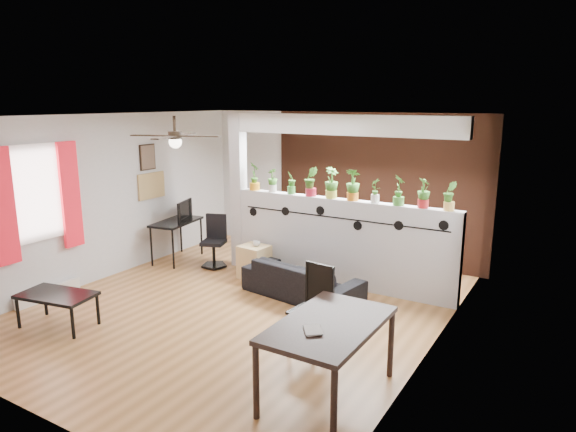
{
  "coord_description": "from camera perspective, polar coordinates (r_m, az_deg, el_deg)",
  "views": [
    {
      "loc": [
        3.98,
        -5.39,
        2.79
      ],
      "look_at": [
        0.4,
        0.6,
        1.22
      ],
      "focal_mm": 32.0,
      "sensor_mm": 36.0,
      "label": 1
    }
  ],
  "objects": [
    {
      "name": "coffee_table",
      "position": [
        7.12,
        -24.31,
        -8.21
      ],
      "size": [
        1.02,
        0.69,
        0.44
      ],
      "color": "black",
      "rests_on": "ground"
    },
    {
      "name": "ceiling_header",
      "position": [
        7.6,
        6.18,
        10.04
      ],
      "size": [
        3.6,
        0.18,
        0.3
      ],
      "primitive_type": "cube",
      "color": "white",
      "rests_on": "room_shell"
    },
    {
      "name": "baseboard_heater",
      "position": [
        8.21,
        -25.08,
        -7.78
      ],
      "size": [
        0.08,
        1.0,
        0.18
      ],
      "primitive_type": "cube",
      "color": "silver",
      "rests_on": "ground"
    },
    {
      "name": "potted_plant_2",
      "position": [
        8.09,
        0.37,
        3.83
      ],
      "size": [
        0.14,
        0.18,
        0.36
      ],
      "color": "#3A8731",
      "rests_on": "partition_wall"
    },
    {
      "name": "window_assembly",
      "position": [
        7.87,
        -26.11,
        2.01
      ],
      "size": [
        0.09,
        1.3,
        1.55
      ],
      "color": "white",
      "rests_on": "room_shell"
    },
    {
      "name": "folding_chair",
      "position": [
        5.89,
        3.03,
        -9.31
      ],
      "size": [
        0.45,
        0.45,
        1.0
      ],
      "color": "black",
      "rests_on": "ground"
    },
    {
      "name": "potted_plant_9",
      "position": [
        7.18,
        17.53,
        2.26
      ],
      "size": [
        0.25,
        0.23,
        0.4
      ],
      "color": "#E8B451",
      "rests_on": "partition_wall"
    },
    {
      "name": "computer_desk",
      "position": [
        9.28,
        -12.29,
        -0.94
      ],
      "size": [
        0.67,
        1.07,
        0.72
      ],
      "color": "black",
      "rests_on": "ground"
    },
    {
      "name": "office_chair",
      "position": [
        8.87,
        -8.15,
        -3.16
      ],
      "size": [
        0.47,
        0.48,
        0.88
      ],
      "color": "black",
      "rests_on": "ground"
    },
    {
      "name": "potted_plant_0",
      "position": [
        8.46,
        -3.75,
        4.53
      ],
      "size": [
        0.31,
        0.29,
        0.46
      ],
      "color": "orange",
      "rests_on": "partition_wall"
    },
    {
      "name": "sofa",
      "position": [
        7.48,
        1.59,
        -7.19
      ],
      "size": [
        1.78,
        0.91,
        0.5
      ],
      "primitive_type": "imported",
      "rotation": [
        0.0,
        0.0,
        3.0
      ],
      "color": "black",
      "rests_on": "ground"
    },
    {
      "name": "framed_art",
      "position": [
        9.14,
        -15.34,
        6.33
      ],
      "size": [
        0.03,
        0.34,
        0.44
      ],
      "color": "#8C7259",
      "rests_on": "room_shell"
    },
    {
      "name": "potted_plant_7",
      "position": [
        7.37,
        12.23,
        2.94
      ],
      "size": [
        0.29,
        0.28,
        0.44
      ],
      "color": "#428C33",
      "rests_on": "partition_wall"
    },
    {
      "name": "book",
      "position": [
        4.72,
        1.82,
        -12.64
      ],
      "size": [
        0.25,
        0.26,
        0.02
      ],
      "primitive_type": "imported",
      "rotation": [
        0.0,
        0.0,
        0.66
      ],
      "color": "gray",
      "rests_on": "dining_table"
    },
    {
      "name": "room_shell",
      "position": [
        6.87,
        -5.44,
        0.08
      ],
      "size": [
        6.3,
        7.1,
        2.9
      ],
      "color": "#945F30",
      "rests_on": "ground"
    },
    {
      "name": "potted_plant_1",
      "position": [
        8.27,
        -1.74,
        4.08
      ],
      "size": [
        0.2,
        0.22,
        0.38
      ],
      "color": "silver",
      "rests_on": "partition_wall"
    },
    {
      "name": "potted_plant_8",
      "position": [
        7.27,
        14.85,
        2.6
      ],
      "size": [
        0.27,
        0.27,
        0.42
      ],
      "color": "red",
      "rests_on": "partition_wall"
    },
    {
      "name": "partition_wall",
      "position": [
        7.88,
        5.87,
        -2.96
      ],
      "size": [
        3.6,
        0.18,
        1.35
      ],
      "primitive_type": "cube",
      "color": "#BCBCC1",
      "rests_on": "ground"
    },
    {
      "name": "vine_decal",
      "position": [
        7.7,
        5.64,
        -0.22
      ],
      "size": [
        3.31,
        0.01,
        0.3
      ],
      "color": "black",
      "rests_on": "partition_wall"
    },
    {
      "name": "monitor",
      "position": [
        9.35,
        -11.72,
        0.21
      ],
      "size": [
        0.33,
        0.16,
        0.19
      ],
      "primitive_type": "imported",
      "rotation": [
        0.0,
        0.0,
        1.9
      ],
      "color": "black",
      "rests_on": "computer_desk"
    },
    {
      "name": "dining_table",
      "position": [
        4.96,
        4.57,
        -12.54
      ],
      "size": [
        0.86,
        1.4,
        0.76
      ],
      "color": "black",
      "rests_on": "ground"
    },
    {
      "name": "potted_plant_4",
      "position": [
        7.76,
        4.85,
        3.78
      ],
      "size": [
        0.28,
        0.31,
        0.47
      ],
      "color": "#DBE350",
      "rests_on": "partition_wall"
    },
    {
      "name": "brick_panel",
      "position": [
        9.07,
        9.91,
        3.04
      ],
      "size": [
        3.9,
        0.05,
        2.6
      ],
      "primitive_type": "cube",
      "color": "#99492C",
      "rests_on": "ground"
    },
    {
      "name": "corkboard",
      "position": [
        9.23,
        -14.93,
        3.28
      ],
      "size": [
        0.03,
        0.6,
        0.45
      ],
      "primitive_type": "cube",
      "color": "#A2834E",
      "rests_on": "room_shell"
    },
    {
      "name": "pier_column",
      "position": [
        8.7,
        -5.52,
        2.76
      ],
      "size": [
        0.22,
        0.2,
        2.6
      ],
      "primitive_type": "cube",
      "color": "#BCBCC1",
      "rests_on": "ground"
    },
    {
      "name": "potted_plant_3",
      "position": [
        7.92,
        2.56,
        3.96
      ],
      "size": [
        0.3,
        0.29,
        0.46
      ],
      "color": "#B11C33",
      "rests_on": "partition_wall"
    },
    {
      "name": "potted_plant_5",
      "position": [
        7.61,
        7.23,
        3.57
      ],
      "size": [
        0.26,
        0.22,
        0.47
      ],
      "color": "orange",
      "rests_on": "partition_wall"
    },
    {
      "name": "ceiling_fan",
      "position": [
        7.0,
        -12.44,
        8.49
      ],
      "size": [
        1.19,
        1.19,
        0.43
      ],
      "color": "black",
      "rests_on": "room_shell"
    },
    {
      "name": "cup",
      "position": [
        8.15,
        -3.51,
        -3.07
      ],
      "size": [
        0.14,
        0.14,
        0.09
      ],
      "primitive_type": "imported",
      "rotation": [
        0.0,
        0.0,
        -0.23
      ],
      "color": "gray",
      "rests_on": "cube_shelf"
    },
    {
      "name": "cube_shelf",
      "position": [
        8.27,
        -3.77,
        -5.1
      ],
      "size": [
        0.47,
        0.43,
        0.53
      ],
      "primitive_type": "cube",
      "rotation": [
        0.0,
        0.0,
        -0.1
      ],
      "color": "tan",
      "rests_on": "ground"
    },
    {
      "name": "potted_plant_6",
      "position": [
        7.49,
        9.68,
        2.91
      ],
      "size": [
        0.19,
        0.21,
        0.36
      ],
      "color": "silver",
      "rests_on": "partition_wall"
    }
  ]
}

